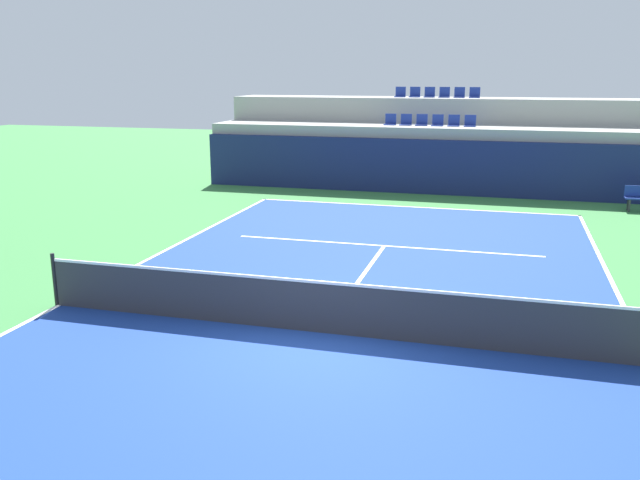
# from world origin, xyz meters

# --- Properties ---
(ground_plane) EXTENTS (80.00, 80.00, 0.00)m
(ground_plane) POSITION_xyz_m (0.00, 0.00, 0.00)
(ground_plane) COLOR #387A3D
(court_surface) EXTENTS (11.00, 24.00, 0.01)m
(court_surface) POSITION_xyz_m (0.00, 0.00, 0.01)
(court_surface) COLOR navy
(court_surface) RESTS_ON ground_plane
(baseline_far) EXTENTS (11.00, 0.10, 0.00)m
(baseline_far) POSITION_xyz_m (0.00, 11.95, 0.01)
(baseline_far) COLOR white
(baseline_far) RESTS_ON court_surface
(sideline_left) EXTENTS (0.10, 24.00, 0.00)m
(sideline_left) POSITION_xyz_m (-5.45, 0.00, 0.01)
(sideline_left) COLOR white
(sideline_left) RESTS_ON court_surface
(service_line_far) EXTENTS (8.26, 0.10, 0.00)m
(service_line_far) POSITION_xyz_m (0.00, 6.40, 0.01)
(service_line_far) COLOR white
(service_line_far) RESTS_ON court_surface
(centre_service_line) EXTENTS (0.10, 6.40, 0.00)m
(centre_service_line) POSITION_xyz_m (0.00, 3.20, 0.01)
(centre_service_line) COLOR white
(centre_service_line) RESTS_ON court_surface
(back_wall) EXTENTS (17.60, 0.30, 2.07)m
(back_wall) POSITION_xyz_m (0.00, 14.78, 1.04)
(back_wall) COLOR navy
(back_wall) RESTS_ON ground_plane
(stands_tier_lower) EXTENTS (17.60, 2.40, 2.49)m
(stands_tier_lower) POSITION_xyz_m (0.00, 16.13, 1.24)
(stands_tier_lower) COLOR #9E9E99
(stands_tier_lower) RESTS_ON ground_plane
(stands_tier_upper) EXTENTS (17.60, 2.40, 3.50)m
(stands_tier_upper) POSITION_xyz_m (0.00, 18.53, 1.75)
(stands_tier_upper) COLOR #9E9E99
(stands_tier_upper) RESTS_ON ground_plane
(seating_row_lower) EXTENTS (3.59, 0.44, 0.44)m
(seating_row_lower) POSITION_xyz_m (-0.00, 16.22, 2.61)
(seating_row_lower) COLOR navy
(seating_row_lower) RESTS_ON stands_tier_lower
(seating_row_upper) EXTENTS (3.59, 0.44, 0.44)m
(seating_row_upper) POSITION_xyz_m (-0.00, 18.62, 3.63)
(seating_row_upper) COLOR navy
(seating_row_upper) RESTS_ON stands_tier_upper
(tennis_net) EXTENTS (11.08, 0.08, 1.07)m
(tennis_net) POSITION_xyz_m (0.00, 0.00, 0.51)
(tennis_net) COLOR black
(tennis_net) RESTS_ON court_surface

